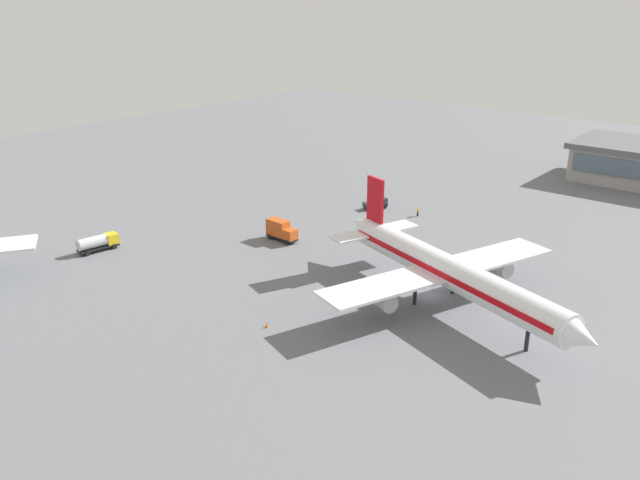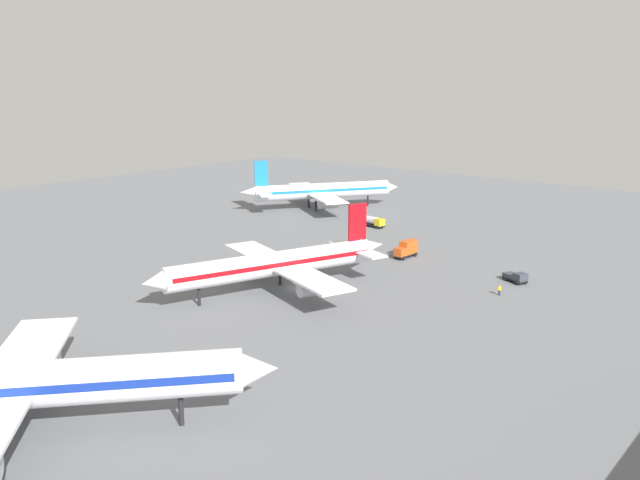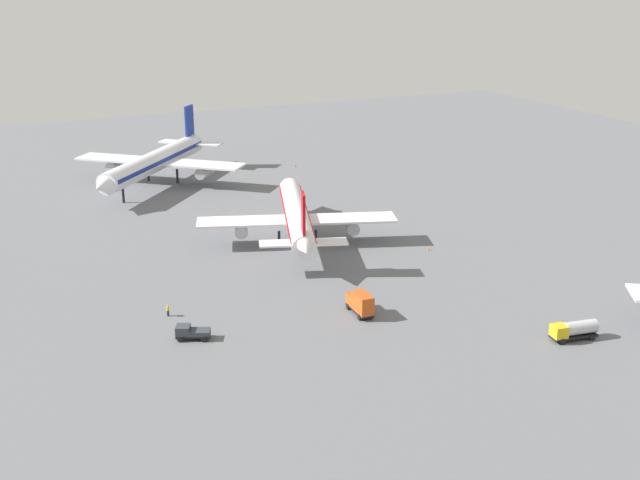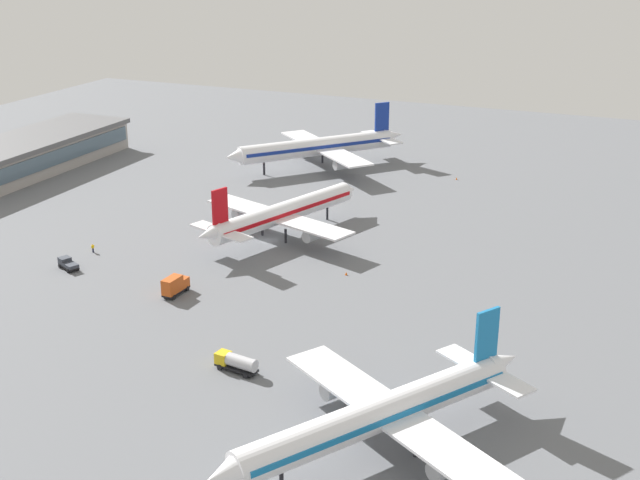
% 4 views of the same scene
% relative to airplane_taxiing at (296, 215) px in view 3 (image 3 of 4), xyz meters
% --- Properties ---
extents(ground, '(288.00, 288.00, 0.00)m').
position_rel_airplane_taxiing_xyz_m(ground, '(3.62, -1.32, -4.84)').
color(ground, slate).
extents(airplane_taxiing, '(42.41, 34.86, 13.32)m').
position_rel_airplane_taxiing_xyz_m(airplane_taxiing, '(0.00, 0.00, 0.00)').
color(airplane_taxiing, white).
rests_on(airplane_taxiing, ground).
extents(airplane_distant, '(40.59, 37.03, 15.07)m').
position_rel_airplane_taxiing_xyz_m(airplane_distant, '(-49.30, -13.15, 0.64)').
color(airplane_distant, white).
rests_on(airplane_distant, ground).
extents(catering_truck, '(5.68, 2.42, 3.30)m').
position_rel_airplane_taxiing_xyz_m(catering_truck, '(32.80, -4.22, -3.15)').
color(catering_truck, black).
rests_on(catering_truck, ground).
extents(fuel_truck, '(2.92, 6.51, 2.50)m').
position_rel_airplane_taxiing_xyz_m(fuel_truck, '(51.61, 17.48, -3.45)').
color(fuel_truck, black).
rests_on(fuel_truck, ground).
extents(pushback_tractor, '(3.60, 4.79, 1.90)m').
position_rel_airplane_taxiing_xyz_m(pushback_tractor, '(30.56, -28.05, -3.87)').
color(pushback_tractor, black).
rests_on(pushback_tractor, ground).
extents(ground_crew_worker, '(0.52, 0.52, 1.67)m').
position_rel_airplane_taxiing_xyz_m(ground_crew_worker, '(22.12, -28.98, -3.99)').
color(ground_crew_worker, '#1E2338').
rests_on(ground_crew_worker, ground).
extents(safety_cone_near_gate, '(0.44, 0.44, 0.60)m').
position_rel_airplane_taxiing_xyz_m(safety_cone_near_gate, '(13.79, 18.91, -4.54)').
color(safety_cone_near_gate, '#EA590C').
rests_on(safety_cone_near_gate, ground).
extents(safety_cone_mid_apron, '(0.44, 0.44, 0.60)m').
position_rel_airplane_taxiing_xyz_m(safety_cone_mid_apron, '(-52.31, 21.80, -4.54)').
color(safety_cone_mid_apron, '#EA590C').
rests_on(safety_cone_mid_apron, ground).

